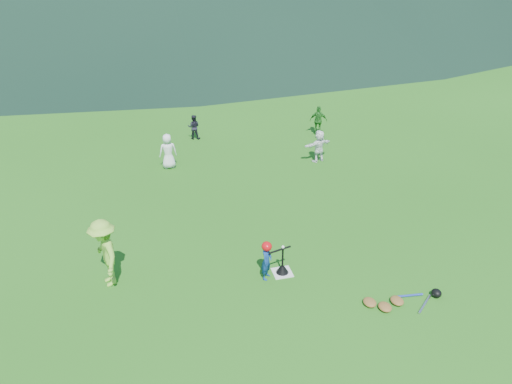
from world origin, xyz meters
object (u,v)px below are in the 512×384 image
batting_tee (282,268)px  home_plate (282,273)px  adult_coach (105,253)px  fielder_c (318,120)px  fielder_d (319,146)px  fielder_b (194,127)px  batter_child (267,261)px  equipment_pile (397,301)px  fielder_a (168,151)px

batting_tee → home_plate: bearing=0.0°
adult_coach → batting_tee: 4.08m
home_plate → fielder_c: fielder_c is taller
adult_coach → fielder_d: (7.10, 5.24, -0.26)m
fielder_b → fielder_c: fielder_c is taller
batter_child → fielder_b: fielder_b is taller
fielder_c → equipment_pile: bearing=100.6°
fielder_d → adult_coach: bearing=20.2°
batter_child → fielder_d: 6.94m
fielder_c → equipment_pile: 10.20m
adult_coach → fielder_c: (8.01, 7.70, -0.25)m
home_plate → batting_tee: (0.00, 0.00, 0.12)m
fielder_a → batting_tee: bearing=102.9°
fielder_a → batter_child: bearing=99.5°
batting_tee → equipment_pile: batting_tee is taller
batter_child → batting_tee: 0.55m
home_plate → fielder_b: size_ratio=0.47×
home_plate → batter_child: size_ratio=0.47×
adult_coach → fielder_d: 8.83m
adult_coach → equipment_pile: 6.55m
fielder_a → fielder_d: size_ratio=1.05×
batting_tee → equipment_pile: size_ratio=0.38×
fielder_d → fielder_a: bearing=-24.9°
home_plate → fielder_c: 9.28m
batter_child → fielder_c: (4.46, 8.41, 0.10)m
adult_coach → batting_tee: (3.97, -0.64, -0.70)m
home_plate → batter_child: (-0.41, -0.08, 0.47)m
fielder_a → fielder_b: 2.73m
fielder_c → adult_coach: bearing=65.4°
adult_coach → equipment_pile: adult_coach is taller
fielder_c → batting_tee: (-4.04, -8.33, -0.45)m
batter_child → fielder_b: size_ratio=0.99×
fielder_b → fielder_d: 5.06m
fielder_a → fielder_d: (5.13, -0.77, -0.03)m
batter_child → fielder_a: (-1.59, 6.74, 0.13)m
fielder_a → fielder_b: (1.22, 2.44, -0.12)m
home_plate → adult_coach: (-3.97, 0.64, 0.82)m
batter_child → fielder_b: 9.18m
equipment_pile → fielder_b: bearing=105.1°
fielder_a → fielder_d: fielder_a is taller
equipment_pile → adult_coach: bearing=159.2°
fielder_a → fielder_d: 5.19m
home_plate → adult_coach: bearing=170.9°
fielder_b → batting_tee: fielder_b is taller
adult_coach → fielder_b: (3.19, 8.45, -0.35)m
fielder_b → fielder_d: fielder_d is taller
home_plate → equipment_pile: bearing=-38.4°
home_plate → fielder_a: fielder_a is taller
home_plate → batting_tee: batting_tee is taller
home_plate → adult_coach: 4.11m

